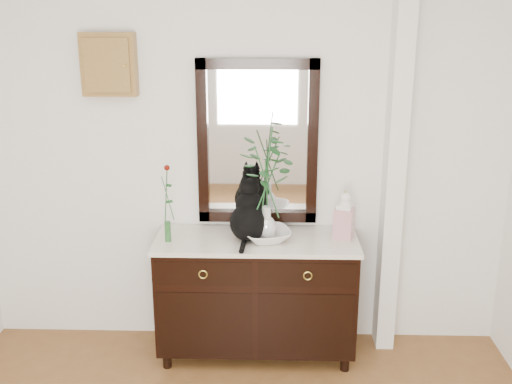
{
  "coord_description": "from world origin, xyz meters",
  "views": [
    {
      "loc": [
        0.21,
        -1.92,
        2.28
      ],
      "look_at": [
        0.1,
        1.63,
        1.2
      ],
      "focal_mm": 42.0,
      "sensor_mm": 36.0,
      "label": 1
    }
  ],
  "objects_px": {
    "cat": "(249,210)",
    "lotus_bowl": "(266,235)",
    "sideboard": "(256,291)",
    "ginger_jar": "(344,215)"
  },
  "relations": [
    {
      "from": "lotus_bowl",
      "to": "sideboard",
      "type": "bearing_deg",
      "value": 153.81
    },
    {
      "from": "lotus_bowl",
      "to": "ginger_jar",
      "type": "xyz_separation_m",
      "value": [
        0.5,
        0.06,
        0.12
      ]
    },
    {
      "from": "sideboard",
      "to": "ginger_jar",
      "type": "xyz_separation_m",
      "value": [
        0.57,
        0.03,
        0.54
      ]
    },
    {
      "from": "cat",
      "to": "ginger_jar",
      "type": "distance_m",
      "value": 0.62
    },
    {
      "from": "cat",
      "to": "ginger_jar",
      "type": "height_order",
      "value": "cat"
    },
    {
      "from": "sideboard",
      "to": "ginger_jar",
      "type": "relative_size",
      "value": 4.1
    },
    {
      "from": "ginger_jar",
      "to": "sideboard",
      "type": "bearing_deg",
      "value": -177.11
    },
    {
      "from": "cat",
      "to": "lotus_bowl",
      "type": "height_order",
      "value": "cat"
    },
    {
      "from": "sideboard",
      "to": "ginger_jar",
      "type": "bearing_deg",
      "value": 2.89
    },
    {
      "from": "ginger_jar",
      "to": "lotus_bowl",
      "type": "bearing_deg",
      "value": -173.1
    }
  ]
}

